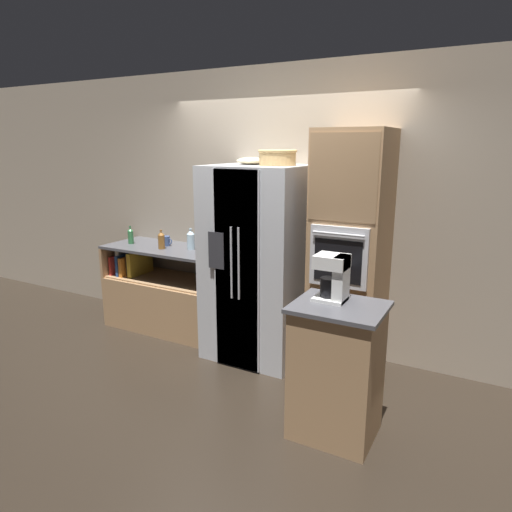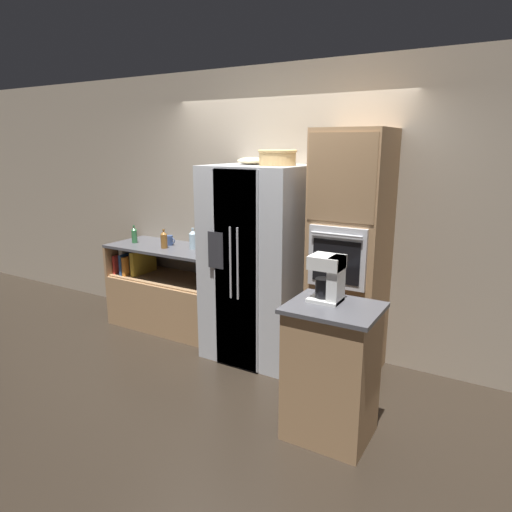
{
  "view_description": "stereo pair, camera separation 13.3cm",
  "coord_description": "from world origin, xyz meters",
  "px_view_note": "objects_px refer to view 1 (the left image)",
  "views": [
    {
      "loc": [
        1.96,
        -3.69,
        2.05
      ],
      "look_at": [
        -0.03,
        -0.03,
        1.02
      ],
      "focal_mm": 32.0,
      "sensor_mm": 36.0,
      "label": 1
    },
    {
      "loc": [
        2.08,
        -3.62,
        2.05
      ],
      "look_at": [
        -0.03,
        -0.03,
        1.02
      ],
      "focal_mm": 32.0,
      "sensor_mm": 36.0,
      "label": 2
    }
  ],
  "objects_px": {
    "fruit_bowl": "(251,161)",
    "mug": "(166,241)",
    "bottle_tall": "(131,236)",
    "wall_oven": "(350,255)",
    "coffee_maker": "(335,276)",
    "wicker_basket": "(277,157)",
    "refrigerator": "(258,263)",
    "bottle_short": "(161,240)",
    "bottle_wide": "(191,240)"
  },
  "relations": [
    {
      "from": "bottle_tall",
      "to": "coffee_maker",
      "type": "relative_size",
      "value": 0.63
    },
    {
      "from": "bottle_short",
      "to": "mug",
      "type": "xyz_separation_m",
      "value": [
        -0.05,
        0.15,
        -0.04
      ]
    },
    {
      "from": "bottle_tall",
      "to": "bottle_short",
      "type": "relative_size",
      "value": 0.97
    },
    {
      "from": "refrigerator",
      "to": "coffee_maker",
      "type": "distance_m",
      "value": 1.36
    },
    {
      "from": "bottle_short",
      "to": "bottle_tall",
      "type": "bearing_deg",
      "value": 175.17
    },
    {
      "from": "wall_oven",
      "to": "coffee_maker",
      "type": "xyz_separation_m",
      "value": [
        0.18,
        -0.94,
        0.07
      ]
    },
    {
      "from": "bottle_tall",
      "to": "coffee_maker",
      "type": "height_order",
      "value": "coffee_maker"
    },
    {
      "from": "wall_oven",
      "to": "coffee_maker",
      "type": "distance_m",
      "value": 0.95
    },
    {
      "from": "wicker_basket",
      "to": "bottle_tall",
      "type": "height_order",
      "value": "wicker_basket"
    },
    {
      "from": "refrigerator",
      "to": "coffee_maker",
      "type": "bearing_deg",
      "value": -38.48
    },
    {
      "from": "refrigerator",
      "to": "bottle_tall",
      "type": "bearing_deg",
      "value": 178.42
    },
    {
      "from": "fruit_bowl",
      "to": "bottle_tall",
      "type": "bearing_deg",
      "value": -178.61
    },
    {
      "from": "wicker_basket",
      "to": "bottle_wide",
      "type": "distance_m",
      "value": 1.42
    },
    {
      "from": "bottle_wide",
      "to": "mug",
      "type": "height_order",
      "value": "bottle_wide"
    },
    {
      "from": "bottle_tall",
      "to": "bottle_short",
      "type": "xyz_separation_m",
      "value": [
        0.48,
        -0.04,
        0.0
      ]
    },
    {
      "from": "wicker_basket",
      "to": "coffee_maker",
      "type": "height_order",
      "value": "wicker_basket"
    },
    {
      "from": "bottle_tall",
      "to": "mug",
      "type": "height_order",
      "value": "bottle_tall"
    },
    {
      "from": "wicker_basket",
      "to": "coffee_maker",
      "type": "distance_m",
      "value": 1.42
    },
    {
      "from": "wall_oven",
      "to": "wicker_basket",
      "type": "xyz_separation_m",
      "value": [
        -0.68,
        -0.1,
        0.85
      ]
    },
    {
      "from": "bottle_short",
      "to": "mug",
      "type": "distance_m",
      "value": 0.16
    },
    {
      "from": "bottle_tall",
      "to": "mug",
      "type": "bearing_deg",
      "value": 13.72
    },
    {
      "from": "wall_oven",
      "to": "bottle_wide",
      "type": "bearing_deg",
      "value": 178.68
    },
    {
      "from": "wall_oven",
      "to": "bottle_short",
      "type": "xyz_separation_m",
      "value": [
        -2.07,
        -0.09,
        -0.05
      ]
    },
    {
      "from": "wall_oven",
      "to": "mug",
      "type": "distance_m",
      "value": 2.12
    },
    {
      "from": "wicker_basket",
      "to": "mug",
      "type": "distance_m",
      "value": 1.73
    },
    {
      "from": "wicker_basket",
      "to": "mug",
      "type": "height_order",
      "value": "wicker_basket"
    },
    {
      "from": "fruit_bowl",
      "to": "bottle_wide",
      "type": "height_order",
      "value": "fruit_bowl"
    },
    {
      "from": "refrigerator",
      "to": "mug",
      "type": "relative_size",
      "value": 15.07
    },
    {
      "from": "fruit_bowl",
      "to": "coffee_maker",
      "type": "distance_m",
      "value": 1.66
    },
    {
      "from": "wicker_basket",
      "to": "mug",
      "type": "bearing_deg",
      "value": 173.9
    },
    {
      "from": "bottle_tall",
      "to": "bottle_wide",
      "type": "height_order",
      "value": "bottle_wide"
    },
    {
      "from": "fruit_bowl",
      "to": "wall_oven",
      "type": "bearing_deg",
      "value": 0.86
    },
    {
      "from": "refrigerator",
      "to": "bottle_tall",
      "type": "height_order",
      "value": "refrigerator"
    },
    {
      "from": "fruit_bowl",
      "to": "refrigerator",
      "type": "bearing_deg",
      "value": -35.81
    },
    {
      "from": "coffee_maker",
      "to": "refrigerator",
      "type": "bearing_deg",
      "value": 141.52
    },
    {
      "from": "bottle_tall",
      "to": "wicker_basket",
      "type": "bearing_deg",
      "value": -1.5
    },
    {
      "from": "mug",
      "to": "wall_oven",
      "type": "bearing_deg",
      "value": -1.42
    },
    {
      "from": "bottle_wide",
      "to": "wicker_basket",
      "type": "bearing_deg",
      "value": -7.41
    },
    {
      "from": "wicker_basket",
      "to": "wall_oven",
      "type": "bearing_deg",
      "value": 8.54
    },
    {
      "from": "bottle_short",
      "to": "coffee_maker",
      "type": "xyz_separation_m",
      "value": [
        2.24,
        -0.84,
        0.12
      ]
    },
    {
      "from": "bottle_wide",
      "to": "mug",
      "type": "xyz_separation_m",
      "value": [
        -0.35,
        0.01,
        -0.05
      ]
    },
    {
      "from": "wicker_basket",
      "to": "refrigerator",
      "type": "bearing_deg",
      "value": 179.18
    },
    {
      "from": "fruit_bowl",
      "to": "bottle_wide",
      "type": "distance_m",
      "value": 1.15
    },
    {
      "from": "refrigerator",
      "to": "coffee_maker",
      "type": "height_order",
      "value": "refrigerator"
    },
    {
      "from": "fruit_bowl",
      "to": "mug",
      "type": "height_order",
      "value": "fruit_bowl"
    },
    {
      "from": "refrigerator",
      "to": "wicker_basket",
      "type": "distance_m",
      "value": 1.03
    },
    {
      "from": "coffee_maker",
      "to": "bottle_tall",
      "type": "bearing_deg",
      "value": 162.06
    },
    {
      "from": "refrigerator",
      "to": "mug",
      "type": "distance_m",
      "value": 1.25
    },
    {
      "from": "bottle_tall",
      "to": "coffee_maker",
      "type": "xyz_separation_m",
      "value": [
        2.73,
        -0.88,
        0.13
      ]
    },
    {
      "from": "bottle_tall",
      "to": "refrigerator",
      "type": "bearing_deg",
      "value": -1.58
    }
  ]
}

